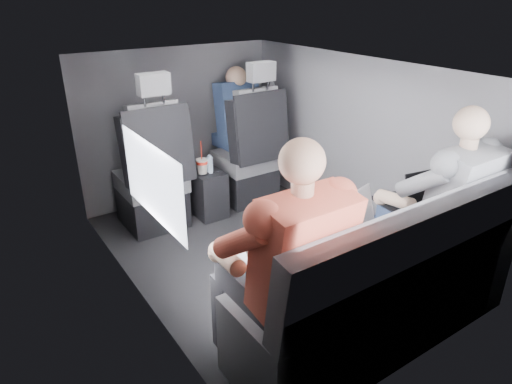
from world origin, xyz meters
TOP-DOWN VIEW (x-y plane):
  - floor at (0.00, 0.00)m, footprint 2.60×2.60m
  - ceiling at (0.00, 0.00)m, footprint 2.60×2.60m
  - panel_left at (-0.90, 0.00)m, footprint 0.02×2.60m
  - panel_right at (0.90, 0.00)m, footprint 0.02×2.60m
  - panel_front at (0.00, 1.30)m, footprint 1.80×0.02m
  - panel_back at (0.00, -1.30)m, footprint 1.80×0.02m
  - side_window at (-0.88, -0.30)m, footprint 0.02×0.75m
  - seatbelt at (0.45, 0.67)m, footprint 0.35×0.11m
  - front_seat_left at (-0.45, 0.84)m, footprint 0.52×0.58m
  - front_seat_right at (0.45, 0.84)m, footprint 0.52×0.58m
  - center_console at (0.00, 0.88)m, footprint 0.24×0.48m
  - rear_bench at (0.00, -1.06)m, footprint 1.60×0.57m
  - soda_cup at (-0.06, 0.76)m, footprint 0.09×0.09m
  - water_bottle at (0.01, 0.76)m, footprint 0.05×0.05m
  - laptop_white at (-0.55, -0.75)m, footprint 0.38×0.40m
  - laptop_silver at (-0.01, -0.79)m, footprint 0.40×0.39m
  - laptop_black at (0.57, -0.81)m, footprint 0.39×0.37m
  - passenger_rear_left at (-0.55, -0.97)m, footprint 0.53×0.65m
  - passenger_rear_right at (0.58, -0.97)m, footprint 0.52×0.63m
  - passenger_front_right at (0.49, 1.10)m, footprint 0.38×0.38m

SIDE VIEW (x-z plane):
  - floor at x=0.00m, z-range 0.00..0.00m
  - center_console at x=0.00m, z-range 0.00..0.41m
  - rear_bench at x=0.00m, z-range -0.15..0.77m
  - front_seat_left at x=-0.45m, z-range -0.23..1.03m
  - front_seat_right at x=0.45m, z-range -0.23..1.03m
  - water_bottle at x=0.01m, z-range 0.39..0.55m
  - soda_cup at x=-0.06m, z-range 0.33..0.61m
  - laptop_white at x=-0.55m, z-range 0.51..0.75m
  - laptop_silver at x=-0.01m, z-range 0.51..0.76m
  - laptop_black at x=0.57m, z-range 0.51..0.76m
  - passenger_rear_right at x=0.58m, z-range 0.01..1.26m
  - passenger_rear_left at x=-0.55m, z-range 0.01..1.28m
  - panel_left at x=-0.90m, z-range 0.00..1.35m
  - panel_right at x=0.90m, z-range 0.00..1.35m
  - panel_front at x=0.00m, z-range 0.00..1.35m
  - panel_back at x=0.00m, z-range 0.00..1.35m
  - passenger_front_right at x=0.49m, z-range 0.37..1.11m
  - seatbelt at x=0.45m, z-range 0.50..1.10m
  - side_window at x=-0.88m, z-range 0.69..1.11m
  - ceiling at x=0.00m, z-range 1.35..1.35m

